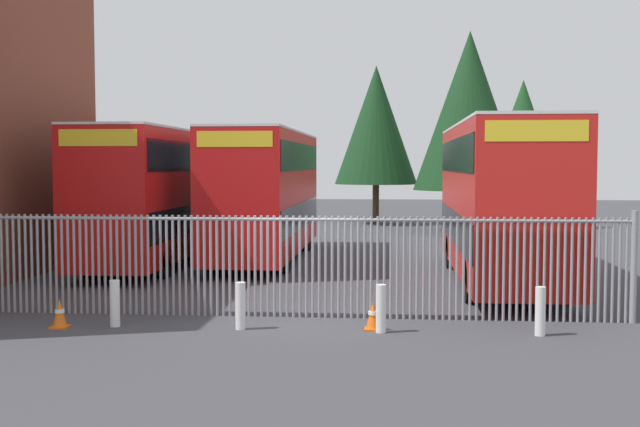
% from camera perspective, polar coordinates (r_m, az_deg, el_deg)
% --- Properties ---
extents(ground_plane, '(100.00, 100.00, 0.00)m').
position_cam_1_polar(ground_plane, '(25.12, 0.82, -3.99)').
color(ground_plane, '#3D3D42').
extents(palisade_fence, '(15.19, 0.14, 2.35)m').
position_cam_1_polar(palisade_fence, '(17.15, -3.31, -3.55)').
color(palisade_fence, gray).
rests_on(palisade_fence, ground).
extents(double_decker_bus_near_gate, '(2.54, 10.81, 4.42)m').
position_cam_1_polar(double_decker_bus_near_gate, '(26.79, -11.53, 1.61)').
color(double_decker_bus_near_gate, red).
rests_on(double_decker_bus_near_gate, ground).
extents(double_decker_bus_behind_fence_left, '(2.54, 10.81, 4.42)m').
position_cam_1_polar(double_decker_bus_behind_fence_left, '(22.54, 12.83, 1.24)').
color(double_decker_bus_behind_fence_left, red).
rests_on(double_decker_bus_behind_fence_left, ground).
extents(double_decker_bus_behind_fence_right, '(2.54, 10.81, 4.42)m').
position_cam_1_polar(double_decker_bus_behind_fence_right, '(27.41, -3.93, 1.72)').
color(double_decker_bus_behind_fence_right, red).
rests_on(double_decker_bus_behind_fence_right, ground).
extents(bollard_near_left, '(0.20, 0.20, 0.95)m').
position_cam_1_polar(bollard_near_left, '(16.74, -14.53, -6.27)').
color(bollard_near_left, silver).
rests_on(bollard_near_left, ground).
extents(bollard_center_front, '(0.20, 0.20, 0.95)m').
position_cam_1_polar(bollard_center_front, '(16.02, -5.74, -6.62)').
color(bollard_center_front, silver).
rests_on(bollard_center_front, ground).
extents(bollard_near_right, '(0.20, 0.20, 0.95)m').
position_cam_1_polar(bollard_near_right, '(15.68, 4.41, -6.83)').
color(bollard_near_right, silver).
rests_on(bollard_near_right, ground).
extents(bollard_far_right, '(0.20, 0.20, 0.95)m').
position_cam_1_polar(bollard_far_right, '(15.94, 15.56, -6.78)').
color(bollard_far_right, silver).
rests_on(bollard_far_right, ground).
extents(traffic_cone_mid_forecourt, '(0.34, 0.34, 0.59)m').
position_cam_1_polar(traffic_cone_mid_forecourt, '(16.94, -18.21, -6.86)').
color(traffic_cone_mid_forecourt, orange).
rests_on(traffic_cone_mid_forecourt, ground).
extents(traffic_cone_near_kerb, '(0.34, 0.34, 0.59)m').
position_cam_1_polar(traffic_cone_near_kerb, '(15.94, 3.83, -7.34)').
color(traffic_cone_near_kerb, orange).
rests_on(traffic_cone_near_kerb, ground).
extents(tree_tall_back, '(3.64, 3.64, 7.56)m').
position_cam_1_polar(tree_tall_back, '(41.61, 14.38, 5.71)').
color(tree_tall_back, '#4C3823').
rests_on(tree_tall_back, ground).
extents(tree_short_side, '(5.42, 5.42, 9.79)m').
position_cam_1_polar(tree_short_side, '(39.72, 10.69, 7.27)').
color(tree_short_side, '#4C3823').
rests_on(tree_short_side, ground).
extents(tree_mid_row, '(4.56, 4.56, 8.72)m').
position_cam_1_polar(tree_mid_row, '(44.07, 4.06, 6.36)').
color(tree_mid_row, '#4C3823').
rests_on(tree_mid_row, ground).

